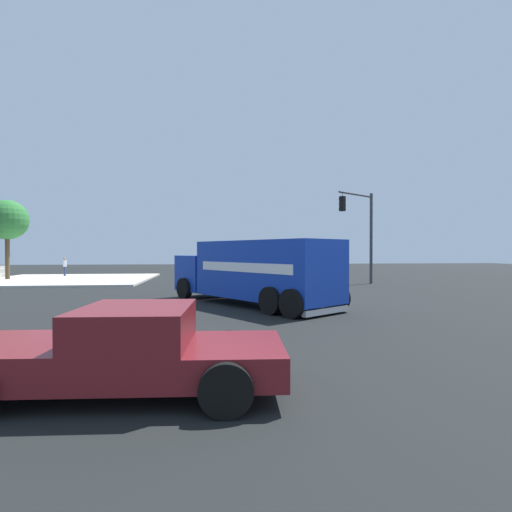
% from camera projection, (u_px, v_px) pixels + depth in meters
% --- Properties ---
extents(ground_plane, '(100.00, 100.00, 0.00)m').
position_uv_depth(ground_plane, '(266.00, 300.00, 17.96)').
color(ground_plane, black).
extents(sidewalk_corner_near, '(12.25, 12.25, 0.14)m').
position_uv_depth(sidewalk_corner_near, '(68.00, 280.00, 29.96)').
color(sidewalk_corner_near, beige).
rests_on(sidewalk_corner_near, ground).
extents(delivery_truck, '(8.48, 6.95, 2.69)m').
position_uv_depth(delivery_truck, '(253.00, 271.00, 16.42)').
color(delivery_truck, '#1438AD').
rests_on(delivery_truck, ground).
extents(traffic_light_primary, '(2.21, 3.13, 6.28)m').
position_uv_depth(traffic_light_primary, '(362.00, 224.00, 26.27)').
color(traffic_light_primary, '#38383D').
rests_on(traffic_light_primary, ground).
extents(pickup_maroon, '(2.51, 5.31, 1.38)m').
position_uv_depth(pickup_maroon, '(124.00, 347.00, 6.20)').
color(pickup_maroon, maroon).
rests_on(pickup_maroon, ground).
extents(pedestrian_near_corner, '(0.52, 0.28, 1.58)m').
position_uv_depth(pedestrian_near_corner, '(65.00, 265.00, 33.17)').
color(pedestrian_near_corner, navy).
rests_on(pedestrian_near_corner, sidewalk_corner_near).
extents(shade_tree_near, '(3.01, 3.01, 6.02)m').
position_uv_depth(shade_tree_near, '(7.00, 220.00, 29.48)').
color(shade_tree_near, brown).
rests_on(shade_tree_near, sidewalk_corner_near).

